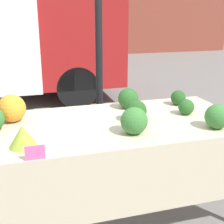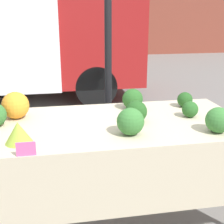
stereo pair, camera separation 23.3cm
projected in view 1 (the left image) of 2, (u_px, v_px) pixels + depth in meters
ground_plane at (112, 216)px, 2.61m from camera, size 40.00×40.00×0.00m
tent_pole at (99, 47)px, 3.01m from camera, size 0.07×0.07×2.61m
market_table at (115, 137)px, 2.32m from camera, size 2.02×0.99×0.83m
orange_cauliflower at (12, 108)px, 2.33m from camera, size 0.21×0.21×0.21m
romanesco_head at (23, 136)px, 1.91m from camera, size 0.17×0.17×0.14m
broccoli_head_0 at (134, 121)px, 2.10m from camera, size 0.19×0.19×0.19m
broccoli_head_1 at (136, 111)px, 2.35m from camera, size 0.17×0.17×0.17m
broccoli_head_2 at (186, 107)px, 2.51m from camera, size 0.13×0.13×0.13m
broccoli_head_4 at (178, 98)px, 2.77m from camera, size 0.13×0.13×0.13m
broccoli_head_5 at (128, 98)px, 2.66m from camera, size 0.18×0.18×0.18m
broccoli_head_6 at (217, 116)px, 2.20m from camera, size 0.18×0.18×0.18m
price_sign at (35, 153)px, 1.75m from camera, size 0.11×0.01×0.09m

